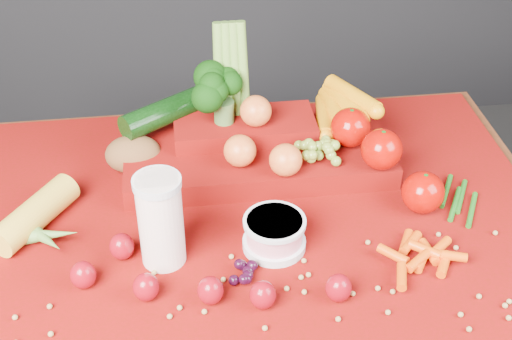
{
  "coord_description": "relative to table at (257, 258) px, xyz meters",
  "views": [
    {
      "loc": [
        -0.13,
        -0.99,
        1.6
      ],
      "look_at": [
        0.0,
        0.02,
        0.85
      ],
      "focal_mm": 50.0,
      "sensor_mm": 36.0,
      "label": 1
    }
  ],
  "objects": [
    {
      "name": "table",
      "position": [
        0.0,
        0.0,
        0.0
      ],
      "size": [
        1.1,
        0.8,
        0.75
      ],
      "color": "#371A0C",
      "rests_on": "ground"
    },
    {
      "name": "red_cloth",
      "position": [
        0.0,
        0.0,
        0.1
      ],
      "size": [
        1.05,
        0.75,
        0.01
      ],
      "primitive_type": "cube",
      "color": "#6E0308",
      "rests_on": "table"
    },
    {
      "name": "milk_glass",
      "position": [
        -0.17,
        -0.09,
        0.2
      ],
      "size": [
        0.08,
        0.08,
        0.17
      ],
      "rotation": [
        0.0,
        0.0,
        0.19
      ],
      "color": "white",
      "rests_on": "red_cloth"
    },
    {
      "name": "yogurt_bowl",
      "position": [
        0.02,
        -0.09,
        0.14
      ],
      "size": [
        0.11,
        0.11,
        0.06
      ],
      "rotation": [
        0.0,
        0.0,
        -0.34
      ],
      "color": "silver",
      "rests_on": "red_cloth"
    },
    {
      "name": "strawberry_scatter",
      "position": [
        -0.13,
        -0.15,
        0.13
      ],
      "size": [
        0.44,
        0.28,
        0.05
      ],
      "color": "#7E0507",
      "rests_on": "red_cloth"
    },
    {
      "name": "dark_grape_cluster",
      "position": [
        -0.04,
        -0.15,
        0.12
      ],
      "size": [
        0.06,
        0.05,
        0.03
      ],
      "primitive_type": null,
      "color": "black",
      "rests_on": "red_cloth"
    },
    {
      "name": "soybean_scatter",
      "position": [
        0.0,
        -0.2,
        0.11
      ],
      "size": [
        0.84,
        0.24,
        0.01
      ],
      "primitive_type": null,
      "color": "#A18145",
      "rests_on": "red_cloth"
    },
    {
      "name": "corn_ear",
      "position": [
        -0.38,
        -0.01,
        0.13
      ],
      "size": [
        0.25,
        0.27,
        0.06
      ],
      "rotation": [
        0.0,
        0.0,
        0.98
      ],
      "color": "yellow",
      "rests_on": "red_cloth"
    },
    {
      "name": "potato",
      "position": [
        -0.22,
        0.17,
        0.14
      ],
      "size": [
        0.11,
        0.08,
        0.08
      ],
      "primitive_type": "ellipsoid",
      "color": "brown",
      "rests_on": "red_cloth"
    },
    {
      "name": "baby_carrot_pile",
      "position": [
        0.26,
        -0.16,
        0.12
      ],
      "size": [
        0.18,
        0.17,
        0.03
      ],
      "primitive_type": null,
      "color": "#DD4907",
      "rests_on": "red_cloth"
    },
    {
      "name": "green_bean_pile",
      "position": [
        0.37,
        -0.01,
        0.11
      ],
      "size": [
        0.14,
        0.12,
        0.01
      ],
      "primitive_type": null,
      "color": "#1A5D15",
      "rests_on": "red_cloth"
    },
    {
      "name": "produce_mound",
      "position": [
        0.05,
        0.16,
        0.16
      ],
      "size": [
        0.59,
        0.38,
        0.27
      ],
      "color": "#6E0308",
      "rests_on": "red_cloth"
    }
  ]
}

